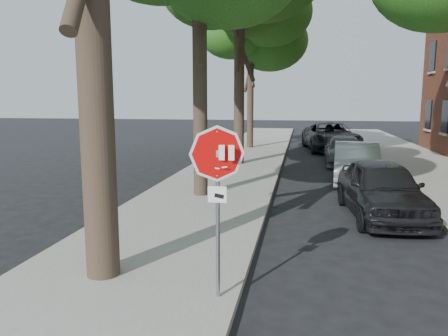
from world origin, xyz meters
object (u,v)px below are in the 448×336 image
Objects in this scene: tree_far at (251,31)px; car_b at (356,163)px; stop_sign at (217,179)px; car_c at (345,151)px; car_a at (381,189)px; car_d at (331,137)px.

tree_far is 13.51m from car_b.
car_c is at bearing 78.05° from stop_sign.
car_b is at bearing 86.03° from car_a.
car_a reaches higher than car_b.
car_a is at bearing -84.67° from car_b.
tree_far reaches higher than car_d.
car_d is at bearing 95.89° from car_b.
car_b is (3.21, 10.50, -1.20)m from stop_sign.
stop_sign reaches higher than car_c.
stop_sign is 0.57× the size of car_b.
car_c is 5.66m from car_d.
car_b is 4.85m from car_c.
car_d is at bearing 86.41° from car_a.
car_a reaches higher than car_c.
tree_far is at bearing 104.00° from car_a.
car_d is (2.92, 20.99, -1.09)m from stop_sign.
car_c is (0.04, 4.85, -0.09)m from car_b.
car_a is (5.32, -15.45, -6.45)m from tree_far.
car_d is (-0.38, 15.30, 0.09)m from car_a.
car_b is 1.00× the size of car_c.
car_a is 4.81m from car_b.
car_b is 0.74× the size of car_d.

